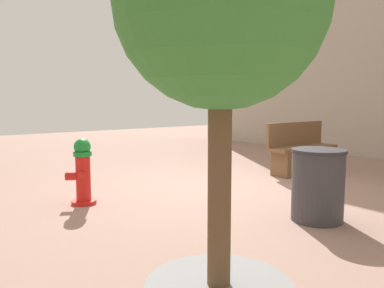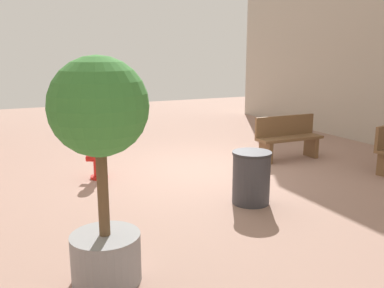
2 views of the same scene
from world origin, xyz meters
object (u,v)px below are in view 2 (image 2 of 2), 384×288
object	(u,v)px
bench_near	(288,137)
planter_tree	(101,144)
trash_bin	(251,177)
fire_hydrant	(98,156)

from	to	relation	value
bench_near	planter_tree	size ratio (longest dim) A/B	0.67
trash_bin	fire_hydrant	bearing A→B (deg)	-51.01
fire_hydrant	trash_bin	distance (m)	2.96
planter_tree	fire_hydrant	bearing A→B (deg)	-101.53
fire_hydrant	planter_tree	distance (m)	3.77
planter_tree	bench_near	bearing A→B (deg)	-146.28
planter_tree	trash_bin	xyz separation A→B (m)	(-2.59, -1.26, -1.04)
fire_hydrant	trash_bin	xyz separation A→B (m)	(-1.86, 2.30, -0.02)
bench_near	planter_tree	bearing A→B (deg)	33.72
fire_hydrant	planter_tree	bearing A→B (deg)	78.47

